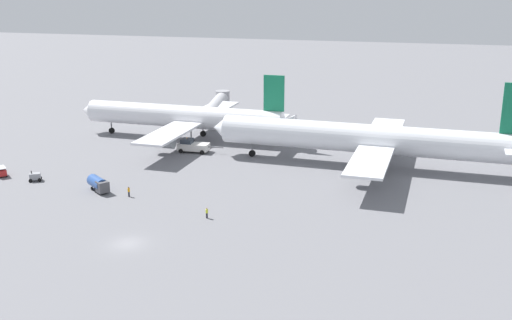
% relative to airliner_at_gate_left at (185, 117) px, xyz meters
% --- Properties ---
extents(ground_plane, '(600.00, 600.00, 0.00)m').
position_rel_airliner_at_gate_left_xyz_m(ground_plane, '(14.33, -54.37, -4.96)').
color(ground_plane, slate).
extents(airliner_at_gate_left, '(50.33, 44.63, 15.04)m').
position_rel_airliner_at_gate_left_xyz_m(airliner_at_gate_left, '(0.00, 0.00, 0.00)').
color(airliner_at_gate_left, silver).
rests_on(airliner_at_gate_left, ground).
extents(airliner_being_pushed, '(60.16, 43.57, 16.99)m').
position_rel_airliner_at_gate_left_xyz_m(airliner_being_pushed, '(40.45, -9.77, 0.34)').
color(airliner_being_pushed, white).
rests_on(airliner_being_pushed, ground).
extents(pushback_tug, '(9.53, 3.51, 3.01)m').
position_rel_airliner_at_gate_left_xyz_m(pushback_tug, '(5.42, -9.43, -3.68)').
color(pushback_tug, white).
rests_on(pushback_tug, ground).
extents(gse_baggage_cart_trailing, '(3.09, 2.99, 1.71)m').
position_rel_airliner_at_gate_left_xyz_m(gse_baggage_cart_trailing, '(-21.24, -34.33, -4.10)').
color(gse_baggage_cart_trailing, red).
rests_on(gse_baggage_cart_trailing, ground).
extents(gse_fuel_bowser_stubby, '(5.08, 4.38, 2.40)m').
position_rel_airliner_at_gate_left_xyz_m(gse_fuel_bowser_stubby, '(-0.23, -36.67, -3.63)').
color(gse_fuel_bowser_stubby, '#2D5199').
rests_on(gse_fuel_bowser_stubby, ground).
extents(gse_gpu_cart_small, '(2.62, 2.44, 1.90)m').
position_rel_airliner_at_gate_left_xyz_m(gse_gpu_cart_small, '(-13.79, -34.90, -4.17)').
color(gse_gpu_cart_small, gray).
rests_on(gse_gpu_cart_small, ground).
extents(ground_crew_marshaller_foreground, '(0.36, 0.36, 1.69)m').
position_rel_airliner_at_gate_left_xyz_m(ground_crew_marshaller_foreground, '(5.78, -37.65, -4.09)').
color(ground_crew_marshaller_foreground, black).
rests_on(ground_crew_marshaller_foreground, ground).
extents(ground_crew_wing_walker_right, '(0.36, 0.36, 1.62)m').
position_rel_airliner_at_gate_left_xyz_m(ground_crew_wing_walker_right, '(21.21, -42.88, -4.13)').
color(ground_crew_wing_walker_right, black).
rests_on(ground_crew_wing_walker_right, ground).
extents(jet_bridge, '(7.53, 23.25, 5.59)m').
position_rel_airliner_at_gate_left_xyz_m(jet_bridge, '(-0.70, 22.53, -1.14)').
color(jet_bridge, '#B7B7BC').
rests_on(jet_bridge, ground).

